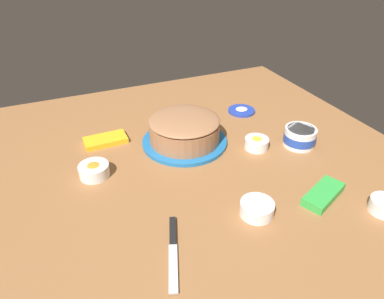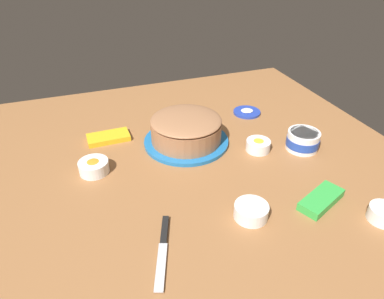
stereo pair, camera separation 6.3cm
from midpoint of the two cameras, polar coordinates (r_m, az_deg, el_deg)
name	(u,v)px [view 1 (the left image)]	position (r m, az deg, el deg)	size (l,w,h in m)	color
ground_plane	(196,167)	(1.18, -0.79, -2.88)	(1.54, 1.54, 0.00)	#936038
frosted_cake	(184,131)	(1.28, -2.67, 3.10)	(0.32, 0.32, 0.11)	#1E6BB2
frosting_tub	(300,136)	(1.33, 16.22, 2.08)	(0.12, 0.12, 0.07)	white
frosting_tub_lid	(241,111)	(1.54, 7.08, 6.44)	(0.12, 0.12, 0.02)	#233DAD
spreading_knife	(173,245)	(0.92, -5.24, -15.60)	(0.10, 0.23, 0.01)	silver
sprinkle_bowl_yellow	(257,143)	(1.28, 9.32, 1.10)	(0.09, 0.09, 0.04)	white
sprinkle_bowl_pink	(257,208)	(1.00, 8.97, -9.66)	(0.10, 0.10, 0.04)	white
sprinkle_bowl_orange	(94,170)	(1.18, -17.47, -3.26)	(0.10, 0.10, 0.04)	white
candy_box_lower	(105,140)	(1.35, -15.50, 1.51)	(0.16, 0.08, 0.02)	yellow
candy_box_upper	(323,194)	(1.11, 19.50, -7.06)	(0.16, 0.07, 0.03)	green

